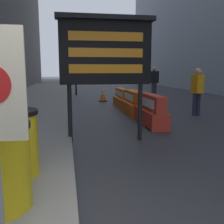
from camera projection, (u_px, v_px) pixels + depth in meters
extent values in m
cylinder|color=yellow|center=(10.00, 145.00, 3.75)|extent=(0.78, 0.78, 0.89)
cylinder|color=black|center=(8.00, 113.00, 3.67)|extent=(0.81, 0.81, 0.06)
cylinder|color=black|center=(70.00, 114.00, 5.94)|extent=(0.10, 0.10, 1.34)
cylinder|color=black|center=(140.00, 112.00, 6.22)|extent=(0.10, 0.10, 1.34)
cube|color=black|center=(106.00, 53.00, 5.86)|extent=(2.06, 0.24, 1.39)
cube|color=black|center=(106.00, 18.00, 5.67)|extent=(2.18, 0.34, 0.10)
cube|color=orange|center=(106.00, 36.00, 5.68)|extent=(1.65, 0.02, 0.19)
cube|color=orange|center=(106.00, 53.00, 5.73)|extent=(1.65, 0.02, 0.19)
cube|color=orange|center=(106.00, 69.00, 5.79)|extent=(1.65, 0.02, 0.19)
cube|color=red|center=(151.00, 117.00, 7.94)|extent=(0.52, 1.84, 0.47)
cube|color=red|center=(151.00, 102.00, 7.86)|extent=(0.31, 1.84, 0.47)
cube|color=white|center=(146.00, 102.00, 7.83)|extent=(0.02, 1.47, 0.23)
cube|color=orange|center=(134.00, 108.00, 9.92)|extent=(0.63, 1.69, 0.44)
cube|color=orange|center=(134.00, 97.00, 9.85)|extent=(0.38, 1.69, 0.44)
cube|color=white|center=(129.00, 97.00, 9.82)|extent=(0.02, 1.35, 0.22)
cube|color=orange|center=(123.00, 102.00, 11.86)|extent=(0.55, 1.86, 0.40)
cube|color=orange|center=(123.00, 93.00, 11.79)|extent=(0.33, 1.86, 0.40)
cube|color=white|center=(119.00, 93.00, 11.76)|extent=(0.02, 1.49, 0.20)
cube|color=black|center=(155.00, 129.00, 7.38)|extent=(0.45, 0.45, 0.04)
cone|color=orange|center=(155.00, 115.00, 7.32)|extent=(0.36, 0.36, 0.76)
cylinder|color=white|center=(156.00, 113.00, 7.31)|extent=(0.21, 0.21, 0.11)
cube|color=black|center=(103.00, 101.00, 13.84)|extent=(0.39, 0.39, 0.04)
cone|color=orange|center=(103.00, 94.00, 13.79)|extent=(0.32, 0.32, 0.66)
cylinder|color=white|center=(103.00, 94.00, 13.78)|extent=(0.18, 0.18, 0.09)
cylinder|color=#2D2D30|center=(76.00, 64.00, 17.02)|extent=(0.12, 0.12, 4.01)
cube|color=#23281E|center=(75.00, 39.00, 16.61)|extent=(0.28, 0.28, 0.84)
sphere|color=#360605|center=(75.00, 34.00, 16.42)|extent=(0.15, 0.15, 0.15)
sphere|color=gold|center=(75.00, 39.00, 16.46)|extent=(0.15, 0.15, 0.15)
sphere|color=black|center=(75.00, 43.00, 16.51)|extent=(0.15, 0.15, 0.15)
cylinder|color=#23283D|center=(194.00, 104.00, 9.54)|extent=(0.14, 0.14, 0.83)
cylinder|color=#23283D|center=(198.00, 104.00, 9.56)|extent=(0.14, 0.14, 0.83)
cube|color=orange|center=(197.00, 84.00, 9.43)|extent=(0.29, 0.46, 0.66)
sphere|color=tan|center=(198.00, 71.00, 9.36)|extent=(0.23, 0.23, 0.23)
cylinder|color=#333338|center=(153.00, 90.00, 15.54)|extent=(0.14, 0.14, 0.88)
cylinder|color=#333338|center=(155.00, 90.00, 15.57)|extent=(0.14, 0.14, 0.88)
cube|color=black|center=(154.00, 77.00, 15.42)|extent=(0.54, 0.54, 0.69)
sphere|color=tan|center=(154.00, 69.00, 15.35)|extent=(0.24, 0.24, 0.24)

